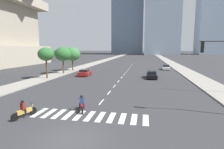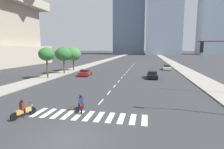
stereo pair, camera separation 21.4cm
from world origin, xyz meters
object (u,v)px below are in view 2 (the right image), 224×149
Objects in this scene: motorcycle_lead at (23,110)px; motorcycle_trailing at (81,105)px; sedan_red_0 at (85,73)px; street_tree_second at (64,54)px; sedan_black_2 at (152,75)px; sedan_white_1 at (167,67)px; street_tree_nearest at (47,54)px; street_tree_third at (73,54)px.

motorcycle_lead is 4.60m from motorcycle_trailing.
sedan_red_0 is 0.78× the size of street_tree_second.
motorcycle_lead is at bearing -177.22° from sedan_red_0.
motorcycle_lead is 0.45× the size of sedan_black_2.
motorcycle_lead reaches higher than sedan_white_1.
street_tree_nearest reaches higher than sedan_black_2.
sedan_black_2 reaches higher than sedan_white_1.
motorcycle_trailing is 29.48m from street_tree_third.
motorcycle_trailing is at bearing -41.81° from motorcycle_lead.
motorcycle_lead is at bearing -27.53° from sedan_black_2.
sedan_black_2 reaches higher than sedan_red_0.
sedan_white_1 is 24.06m from street_tree_third.
street_tree_second is at bearing 37.18° from motorcycle_lead.
motorcycle_trailing is at bearing -65.84° from street_tree_third.
sedan_black_2 is 19.09m from street_tree_second.
sedan_red_0 is 8.27m from street_tree_nearest.
street_tree_third is at bearing 34.09° from motorcycle_lead.
sedan_white_1 is at bearing -54.91° from sedan_red_0.
sedan_white_1 is (17.31, 14.02, -0.03)m from sedan_red_0.
sedan_red_0 is at bearing 42.87° from street_tree_nearest.
motorcycle_lead is 0.47× the size of sedan_white_1.
street_tree_third is (-11.98, 26.71, 3.50)m from motorcycle_trailing.
street_tree_third reaches higher than motorcycle_lead.
sedan_white_1 is (14.70, 36.20, -0.01)m from motorcycle_lead.
street_tree_second is (-5.37, 1.69, 3.65)m from sedan_red_0.
sedan_red_0 is 13.25m from sedan_black_2.
street_tree_nearest is 6.67m from street_tree_second.
sedan_red_0 is at bearing 25.40° from motorcycle_lead.
motorcycle_trailing reaches higher than sedan_white_1.
sedan_red_0 is at bearing -51.69° from street_tree_third.
street_tree_second is (-7.98, 23.86, 3.67)m from motorcycle_lead.
sedan_red_0 is at bearing -17.43° from street_tree_second.
sedan_red_0 is 0.97× the size of sedan_white_1.
street_tree_nearest is (-22.67, -19.00, 3.86)m from sedan_white_1.
street_tree_third is at bearing 1.66° from motorcycle_trailing.
sedan_white_1 is 29.84m from street_tree_nearest.
motorcycle_lead is 25.43m from street_tree_second.
sedan_red_0 is 0.79× the size of street_tree_nearest.
motorcycle_trailing is 0.36× the size of street_tree_nearest.
street_tree_third reaches higher than sedan_black_2.
motorcycle_trailing is 24.97m from street_tree_second.
street_tree_third is (0.00, 11.78, -0.35)m from street_tree_nearest.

